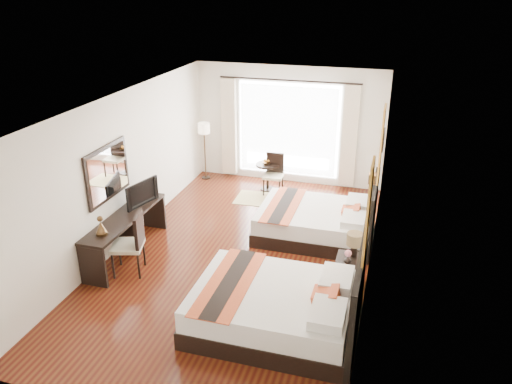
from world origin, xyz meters
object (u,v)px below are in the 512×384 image
(television, at_px, (139,192))
(side_table, at_px, (268,177))
(bed_far, at_px, (319,221))
(table_lamp, at_px, (355,241))
(vase, at_px, (348,261))
(fruit_bowl, at_px, (267,163))
(window_chair, at_px, (273,182))
(floor_lamp, at_px, (204,132))
(bed_near, at_px, (280,307))
(desk_chair, at_px, (130,255))
(nightstand, at_px, (349,273))
(console_desk, at_px, (126,235))

(television, xyz_separation_m, side_table, (1.65, 3.02, -0.66))
(bed_far, distance_m, table_lamp, 1.73)
(vase, distance_m, fruit_bowl, 4.31)
(side_table, xyz_separation_m, window_chair, (0.18, -0.17, -0.04))
(table_lamp, height_order, vase, table_lamp)
(bed_far, bearing_deg, window_chair, 127.34)
(television, height_order, side_table, television)
(floor_lamp, bearing_deg, side_table, -9.10)
(bed_far, xyz_separation_m, side_table, (-1.53, 1.95, 0.00))
(fruit_bowl, bearing_deg, vase, -57.89)
(vase, bearing_deg, window_chair, 120.74)
(bed_near, bearing_deg, desk_chair, 165.56)
(vase, relative_size, floor_lamp, 0.09)
(desk_chair, bearing_deg, television, -88.22)
(nightstand, xyz_separation_m, television, (-3.95, 0.51, 0.72))
(bed_near, relative_size, television, 2.93)
(console_desk, height_order, floor_lamp, floor_lamp)
(desk_chair, relative_size, floor_lamp, 0.76)
(bed_near, relative_size, bed_far, 1.07)
(console_desk, height_order, television, television)
(desk_chair, distance_m, side_table, 4.31)
(desk_chair, bearing_deg, bed_far, -158.52)
(nightstand, relative_size, side_table, 0.84)
(desk_chair, relative_size, fruit_bowl, 5.15)
(desk_chair, relative_size, window_chair, 1.16)
(floor_lamp, bearing_deg, fruit_bowl, -10.28)
(side_table, bearing_deg, floor_lamp, 170.90)
(television, bearing_deg, nightstand, -82.47)
(bed_far, bearing_deg, television, -161.37)
(window_chair, bearing_deg, floor_lamp, -105.58)
(nightstand, xyz_separation_m, fruit_bowl, (-2.32, 3.50, 0.41))
(table_lamp, bearing_deg, bed_far, 118.63)
(nightstand, bearing_deg, window_chair, 122.18)
(side_table, bearing_deg, bed_far, -51.78)
(nightstand, bearing_deg, bed_far, 115.64)
(nightstand, distance_m, television, 4.05)
(vase, relative_size, window_chair, 0.13)
(floor_lamp, height_order, fruit_bowl, floor_lamp)
(table_lamp, height_order, floor_lamp, floor_lamp)
(desk_chair, height_order, fruit_bowl, desk_chair)
(table_lamp, bearing_deg, desk_chair, -169.19)
(console_desk, bearing_deg, fruit_bowl, 65.01)
(console_desk, distance_m, desk_chair, 0.65)
(bed_near, relative_size, side_table, 3.61)
(floor_lamp, bearing_deg, window_chair, -13.39)
(vase, xyz_separation_m, fruit_bowl, (-2.29, 3.65, 0.11))
(bed_far, distance_m, window_chair, 2.23)
(vase, bearing_deg, bed_far, 112.90)
(nightstand, bearing_deg, television, 172.61)
(nightstand, distance_m, console_desk, 3.97)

